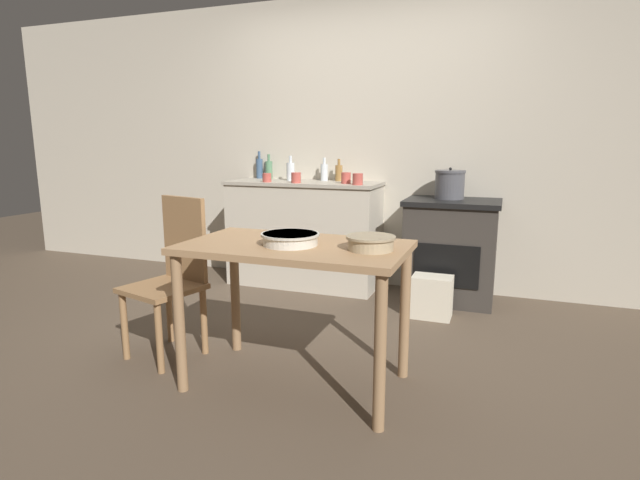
% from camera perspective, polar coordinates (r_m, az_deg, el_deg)
% --- Properties ---
extents(ground_plane, '(14.00, 14.00, 0.00)m').
position_cam_1_polar(ground_plane, '(3.34, -2.40, -11.68)').
color(ground_plane, brown).
extents(wall_back, '(8.00, 0.07, 2.55)m').
position_cam_1_polar(wall_back, '(4.58, 5.32, 10.87)').
color(wall_back, beige).
rests_on(wall_back, ground_plane).
extents(counter_cabinet, '(1.37, 0.54, 0.95)m').
position_cam_1_polar(counter_cabinet, '(4.54, -1.83, 0.75)').
color(counter_cabinet, beige).
rests_on(counter_cabinet, ground_plane).
extents(stove, '(0.75, 0.57, 0.84)m').
position_cam_1_polar(stove, '(4.23, 14.68, -1.14)').
color(stove, '#38332D').
rests_on(stove, ground_plane).
extents(work_table, '(1.16, 0.67, 0.78)m').
position_cam_1_polar(work_table, '(2.61, -2.88, -2.98)').
color(work_table, '#A87F56').
rests_on(work_table, ground_plane).
extents(chair, '(0.49, 0.49, 0.97)m').
position_cam_1_polar(chair, '(3.18, -16.50, -3.73)').
color(chair, '#997047').
rests_on(chair, ground_plane).
extents(flour_sack, '(0.29, 0.21, 0.32)m').
position_cam_1_polar(flour_sack, '(3.84, 12.66, -6.34)').
color(flour_sack, beige).
rests_on(flour_sack, ground_plane).
extents(stock_pot, '(0.25, 0.25, 0.25)m').
position_cam_1_polar(stock_pot, '(4.21, 14.61, 6.16)').
color(stock_pot, '#4C4C51').
rests_on(stock_pot, stove).
extents(mixing_bowl_large, '(0.30, 0.30, 0.06)m').
position_cam_1_polar(mixing_bowl_large, '(2.55, -3.43, 0.20)').
color(mixing_bowl_large, silver).
rests_on(mixing_bowl_large, work_table).
extents(mixing_bowl_small, '(0.24, 0.24, 0.07)m').
position_cam_1_polar(mixing_bowl_small, '(2.44, 5.81, -0.22)').
color(mixing_bowl_small, tan).
rests_on(mixing_bowl_small, work_table).
extents(bottle_far_left, '(0.07, 0.07, 0.23)m').
position_cam_1_polar(bottle_far_left, '(4.80, -5.85, 8.03)').
color(bottle_far_left, '#517F5B').
rests_on(bottle_far_left, counter_cabinet).
extents(bottle_left, '(0.06, 0.06, 0.26)m').
position_cam_1_polar(bottle_left, '(4.88, -6.93, 8.18)').
color(bottle_left, '#3D5675').
rests_on(bottle_left, counter_cabinet).
extents(bottle_mid_left, '(0.07, 0.07, 0.22)m').
position_cam_1_polar(bottle_mid_left, '(4.56, -3.38, 7.87)').
color(bottle_mid_left, silver).
rests_on(bottle_mid_left, counter_cabinet).
extents(bottle_center_left, '(0.07, 0.07, 0.20)m').
position_cam_1_polar(bottle_center_left, '(4.50, 2.17, 7.71)').
color(bottle_center_left, olive).
rests_on(bottle_center_left, counter_cabinet).
extents(bottle_center, '(0.07, 0.07, 0.21)m').
position_cam_1_polar(bottle_center, '(4.54, 0.49, 7.80)').
color(bottle_center, silver).
rests_on(bottle_center, counter_cabinet).
extents(cup_center_right, '(0.08, 0.08, 0.08)m').
position_cam_1_polar(cup_center_right, '(4.41, -6.08, 7.10)').
color(cup_center_right, '#B74C42').
rests_on(cup_center_right, counter_cabinet).
extents(cup_mid_right, '(0.08, 0.08, 0.09)m').
position_cam_1_polar(cup_mid_right, '(4.24, 2.99, 7.09)').
color(cup_mid_right, '#B74C42').
rests_on(cup_mid_right, counter_cabinet).
extents(cup_right, '(0.08, 0.08, 0.09)m').
position_cam_1_polar(cup_right, '(4.11, 4.33, 6.95)').
color(cup_right, '#B74C42').
rests_on(cup_right, counter_cabinet).
extents(cup_far_right, '(0.08, 0.08, 0.09)m').
position_cam_1_polar(cup_far_right, '(4.30, -2.75, 7.12)').
color(cup_far_right, '#B74C42').
rests_on(cup_far_right, counter_cabinet).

